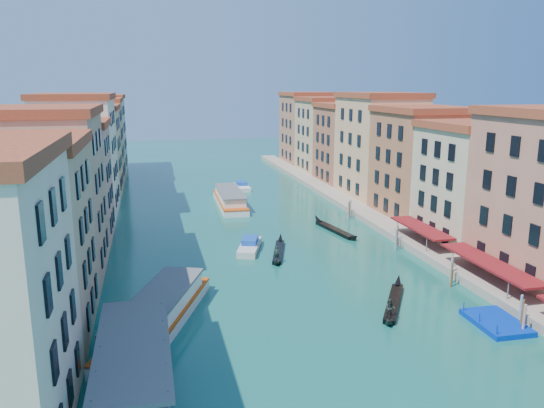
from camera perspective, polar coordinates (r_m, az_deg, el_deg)
The scene contains 15 objects.
left_bank_palazzos at distance 91.74m, azimuth -20.52°, elevation 3.95°, with size 12.80×128.40×21.00m.
right_bank_palazzos at distance 101.39m, azimuth 12.80°, elevation 5.21°, with size 12.80×128.40×21.00m.
quay at distance 99.78m, azimuth 8.40°, elevation -0.12°, with size 4.00×140.00×1.00m, color #A09481.
restaurant_awnings at distance 63.54m, azimuth 22.65°, elevation -6.07°, with size 3.20×44.55×3.12m.
vaporetto_stop at distance 42.88m, azimuth -14.60°, elevation -16.91°, with size 5.40×16.40×3.65m.
mooring_poles_right at distance 66.97m, azimuth 17.49°, elevation -6.24°, with size 1.44×54.24×3.20m.
mooring_poles_left at distance 43.13m, azimuth -18.06°, elevation -17.18°, with size 0.24×8.24×3.20m.
vaporetto_near at distance 52.07m, azimuth -12.14°, elevation -11.39°, with size 11.58×20.39×2.99m.
vaporetto_far at distance 100.82m, azimuth -4.56°, elevation 0.58°, with size 4.96×19.70×2.91m.
gondola_fore at distance 72.11m, azimuth 0.71°, elevation -5.03°, with size 4.52×12.21×2.49m.
gondola_right at distance 57.01m, azimuth 12.94°, elevation -10.19°, with size 7.48×11.57×2.58m.
gondola_far at distance 83.57m, azimuth 6.68°, elevation -2.65°, with size 3.50×13.54×1.93m.
motorboat_mid at distance 73.64m, azimuth -2.43°, elevation -4.48°, with size 4.82×8.27×1.63m.
motorboat_far at distance 116.68m, azimuth -3.25°, elevation 1.92°, with size 2.57×8.00×1.65m.
blue_dock at distance 55.91m, azimuth 22.98°, elevation -11.64°, with size 4.31×6.34×0.52m.
Camera 1 is at (-14.13, -25.42, 22.30)m, focal length 35.00 mm.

